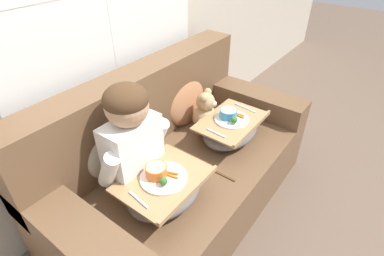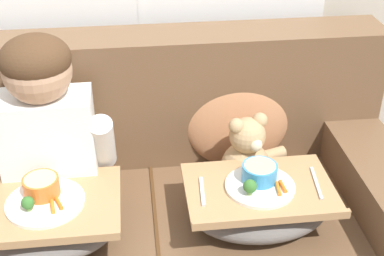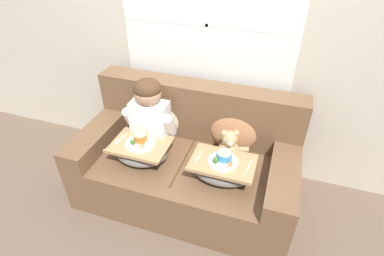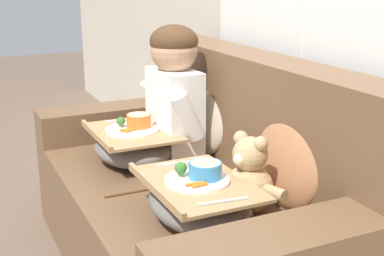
# 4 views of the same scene
# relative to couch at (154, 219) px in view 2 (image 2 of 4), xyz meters

# --- Properties ---
(couch) EXTENTS (1.81, 0.94, 0.95)m
(couch) POSITION_rel_couch_xyz_m (0.00, 0.00, 0.00)
(couch) COLOR brown
(couch) RESTS_ON ground_plane
(throw_pillow_behind_child) EXTENTS (0.42, 0.20, 0.43)m
(throw_pillow_behind_child) POSITION_rel_couch_xyz_m (-0.34, 0.20, 0.30)
(throw_pillow_behind_child) COLOR #C1B293
(throw_pillow_behind_child) RESTS_ON couch
(throw_pillow_behind_teddy) EXTENTS (0.42, 0.20, 0.44)m
(throw_pillow_behind_teddy) POSITION_rel_couch_xyz_m (0.34, 0.20, 0.30)
(throw_pillow_behind_teddy) COLOR #B2754C
(throw_pillow_behind_teddy) RESTS_ON couch
(child_figure) EXTENTS (0.44, 0.22, 0.63)m
(child_figure) POSITION_rel_couch_xyz_m (-0.34, 0.02, 0.45)
(child_figure) COLOR white
(child_figure) RESTS_ON couch
(teddy_bear) EXTENTS (0.32, 0.23, 0.30)m
(teddy_bear) POSITION_rel_couch_xyz_m (0.34, 0.02, 0.23)
(teddy_bear) COLOR tan
(teddy_bear) RESTS_ON couch
(lap_tray_child) EXTENTS (0.46, 0.36, 0.22)m
(lap_tray_child) POSITION_rel_couch_xyz_m (-0.34, -0.19, 0.19)
(lap_tray_child) COLOR slate
(lap_tray_child) RESTS_ON child_figure
(lap_tray_teddy) EXTENTS (0.49, 0.33, 0.22)m
(lap_tray_teddy) POSITION_rel_couch_xyz_m (0.34, -0.19, 0.19)
(lap_tray_teddy) COLOR slate
(lap_tray_teddy) RESTS_ON teddy_bear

